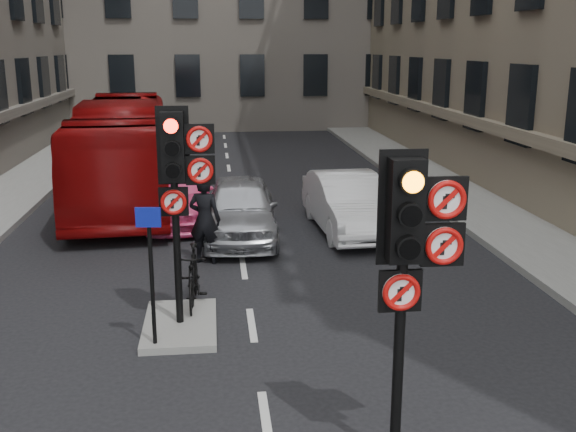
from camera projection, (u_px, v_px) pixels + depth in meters
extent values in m
cube|color=gray|center=(493.00, 211.00, 18.93)|extent=(3.00, 50.00, 0.16)
cube|color=gray|center=(180.00, 325.00, 11.29)|extent=(1.20, 2.00, 0.12)
cylinder|color=black|center=(398.00, 364.00, 7.44)|extent=(0.12, 0.12, 2.40)
cube|color=black|center=(405.00, 210.00, 7.00)|extent=(0.36, 0.28, 1.10)
cube|color=black|center=(402.00, 208.00, 7.13)|extent=(0.52, 0.03, 1.25)
cylinder|color=orange|center=(413.00, 182.00, 6.68)|extent=(0.22, 0.01, 0.22)
cylinder|color=black|center=(412.00, 216.00, 6.77)|extent=(0.22, 0.01, 0.22)
cylinder|color=black|center=(410.00, 250.00, 6.85)|extent=(0.22, 0.01, 0.22)
cube|color=black|center=(445.00, 199.00, 7.00)|extent=(0.47, 0.05, 0.47)
cylinder|color=white|center=(447.00, 200.00, 6.96)|extent=(0.41, 0.02, 0.41)
torus|color=#BF0C0A|center=(447.00, 200.00, 6.94)|extent=(0.41, 0.06, 0.41)
cube|color=#BF0C0A|center=(447.00, 200.00, 6.94)|extent=(0.25, 0.01, 0.25)
cube|color=black|center=(443.00, 245.00, 7.12)|extent=(0.47, 0.05, 0.47)
cylinder|color=white|center=(444.00, 246.00, 7.08)|extent=(0.41, 0.02, 0.41)
torus|color=#BF0C0A|center=(444.00, 246.00, 7.07)|extent=(0.41, 0.06, 0.41)
cube|color=#BF0C0A|center=(444.00, 246.00, 7.06)|extent=(0.25, 0.01, 0.25)
cube|color=black|center=(400.00, 291.00, 7.20)|extent=(0.47, 0.05, 0.47)
cylinder|color=white|center=(401.00, 292.00, 7.16)|extent=(0.41, 0.02, 0.41)
torus|color=#BF0C0A|center=(402.00, 293.00, 7.14)|extent=(0.41, 0.06, 0.41)
cube|color=#BF0C0A|center=(402.00, 293.00, 7.14)|extent=(0.25, 0.01, 0.25)
cylinder|color=black|center=(177.00, 253.00, 10.98)|extent=(0.12, 0.12, 2.40)
cube|color=black|center=(173.00, 147.00, 10.54)|extent=(0.36, 0.28, 1.10)
cube|color=black|center=(173.00, 145.00, 10.67)|extent=(0.52, 0.03, 1.25)
cylinder|color=#FF1407|center=(171.00, 126.00, 10.22)|extent=(0.22, 0.02, 0.22)
cylinder|color=black|center=(172.00, 149.00, 10.31)|extent=(0.22, 0.02, 0.22)
cylinder|color=black|center=(173.00, 171.00, 10.39)|extent=(0.22, 0.02, 0.22)
cube|color=black|center=(199.00, 139.00, 10.54)|extent=(0.47, 0.05, 0.47)
cylinder|color=white|center=(199.00, 139.00, 10.50)|extent=(0.41, 0.02, 0.41)
torus|color=#BF0C0A|center=(199.00, 139.00, 10.49)|extent=(0.41, 0.06, 0.41)
cube|color=#BF0C0A|center=(199.00, 139.00, 10.48)|extent=(0.25, 0.02, 0.25)
cube|color=black|center=(200.00, 170.00, 10.66)|extent=(0.47, 0.05, 0.47)
cylinder|color=white|center=(200.00, 171.00, 10.62)|extent=(0.41, 0.02, 0.41)
torus|color=#BF0C0A|center=(200.00, 171.00, 10.61)|extent=(0.41, 0.06, 0.41)
cube|color=#BF0C0A|center=(200.00, 171.00, 10.61)|extent=(0.25, 0.02, 0.25)
cube|color=black|center=(174.00, 202.00, 10.74)|extent=(0.47, 0.05, 0.47)
cylinder|color=white|center=(174.00, 202.00, 10.70)|extent=(0.41, 0.02, 0.41)
torus|color=#BF0C0A|center=(174.00, 202.00, 10.69)|extent=(0.41, 0.06, 0.41)
cube|color=#BF0C0A|center=(173.00, 202.00, 10.68)|extent=(0.25, 0.02, 0.25)
imported|color=#9EA0A5|center=(240.00, 208.00, 16.40)|extent=(1.97, 4.46, 1.49)
imported|color=white|center=(348.00, 203.00, 16.98)|extent=(1.80, 4.53, 1.47)
imported|color=#EF4683|center=(177.00, 195.00, 18.18)|extent=(2.33, 4.78, 1.34)
imported|color=maroon|center=(123.00, 150.00, 20.29)|extent=(3.36, 11.03, 3.03)
imported|color=black|center=(193.00, 277.00, 12.15)|extent=(0.58, 1.83, 1.09)
imported|color=black|center=(205.00, 220.00, 14.48)|extent=(0.82, 0.67, 1.93)
cylinder|color=black|center=(152.00, 278.00, 10.20)|extent=(0.06, 0.06, 2.14)
cube|color=#0D1A99|center=(148.00, 217.00, 9.91)|extent=(0.38, 0.08, 0.30)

